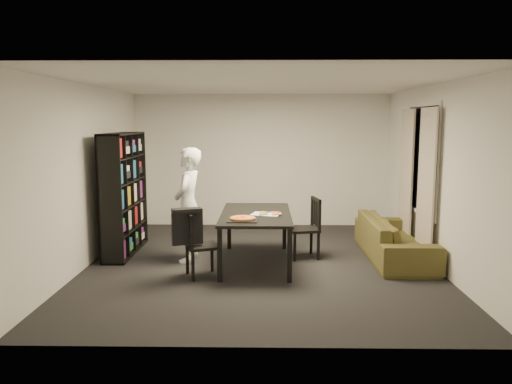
{
  "coord_description": "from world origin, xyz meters",
  "views": [
    {
      "loc": [
        0.06,
        -7.12,
        2.09
      ],
      "look_at": [
        -0.07,
        0.1,
        1.05
      ],
      "focal_mm": 35.0,
      "sensor_mm": 36.0,
      "label": 1
    }
  ],
  "objects_px": {
    "sofa": "(394,238)",
    "person": "(188,205)",
    "chair_right": "(309,224)",
    "chair_left": "(196,241)",
    "pepperoni_pizza": "(243,218)",
    "bookshelf": "(124,193)",
    "baking_tray": "(243,220)",
    "dining_table": "(256,218)"
  },
  "relations": [
    {
      "from": "dining_table",
      "to": "pepperoni_pizza",
      "type": "xyz_separation_m",
      "value": [
        -0.17,
        -0.52,
        0.09
      ]
    },
    {
      "from": "chair_left",
      "to": "person",
      "type": "height_order",
      "value": "person"
    },
    {
      "from": "chair_left",
      "to": "chair_right",
      "type": "bearing_deg",
      "value": -78.19
    },
    {
      "from": "dining_table",
      "to": "baking_tray",
      "type": "distance_m",
      "value": 0.58
    },
    {
      "from": "chair_right",
      "to": "sofa",
      "type": "height_order",
      "value": "chair_right"
    },
    {
      "from": "person",
      "to": "sofa",
      "type": "distance_m",
      "value": 3.17
    },
    {
      "from": "dining_table",
      "to": "baking_tray",
      "type": "relative_size",
      "value": 4.52
    },
    {
      "from": "sofa",
      "to": "person",
      "type": "bearing_deg",
      "value": 93.39
    },
    {
      "from": "baking_tray",
      "to": "dining_table",
      "type": "bearing_deg",
      "value": 73.03
    },
    {
      "from": "dining_table",
      "to": "person",
      "type": "relative_size",
      "value": 1.07
    },
    {
      "from": "baking_tray",
      "to": "pepperoni_pizza",
      "type": "xyz_separation_m",
      "value": [
        0.0,
        0.04,
        0.02
      ]
    },
    {
      "from": "chair_right",
      "to": "pepperoni_pizza",
      "type": "bearing_deg",
      "value": -59.67
    },
    {
      "from": "bookshelf",
      "to": "pepperoni_pizza",
      "type": "relative_size",
      "value": 5.43
    },
    {
      "from": "bookshelf",
      "to": "person",
      "type": "bearing_deg",
      "value": -22.86
    },
    {
      "from": "bookshelf",
      "to": "person",
      "type": "height_order",
      "value": "bookshelf"
    },
    {
      "from": "dining_table",
      "to": "chair_left",
      "type": "bearing_deg",
      "value": -140.2
    },
    {
      "from": "chair_right",
      "to": "person",
      "type": "height_order",
      "value": "person"
    },
    {
      "from": "person",
      "to": "sofa",
      "type": "height_order",
      "value": "person"
    },
    {
      "from": "person",
      "to": "pepperoni_pizza",
      "type": "bearing_deg",
      "value": 59.29
    },
    {
      "from": "bookshelf",
      "to": "baking_tray",
      "type": "height_order",
      "value": "bookshelf"
    },
    {
      "from": "chair_right",
      "to": "baking_tray",
      "type": "distance_m",
      "value": 1.36
    },
    {
      "from": "bookshelf",
      "to": "dining_table",
      "type": "height_order",
      "value": "bookshelf"
    },
    {
      "from": "pepperoni_pizza",
      "to": "chair_right",
      "type": "bearing_deg",
      "value": 42.08
    },
    {
      "from": "baking_tray",
      "to": "chair_right",
      "type": "bearing_deg",
      "value": 43.2
    },
    {
      "from": "sofa",
      "to": "dining_table",
      "type": "bearing_deg",
      "value": 98.76
    },
    {
      "from": "bookshelf",
      "to": "chair_right",
      "type": "bearing_deg",
      "value": -4.63
    },
    {
      "from": "baking_tray",
      "to": "sofa",
      "type": "xyz_separation_m",
      "value": [
        2.28,
        0.88,
        -0.45
      ]
    },
    {
      "from": "chair_left",
      "to": "sofa",
      "type": "distance_m",
      "value": 3.06
    },
    {
      "from": "pepperoni_pizza",
      "to": "dining_table",
      "type": "bearing_deg",
      "value": 71.97
    },
    {
      "from": "chair_left",
      "to": "pepperoni_pizza",
      "type": "distance_m",
      "value": 0.69
    },
    {
      "from": "dining_table",
      "to": "pepperoni_pizza",
      "type": "bearing_deg",
      "value": -108.03
    },
    {
      "from": "chair_right",
      "to": "pepperoni_pizza",
      "type": "height_order",
      "value": "chair_right"
    },
    {
      "from": "dining_table",
      "to": "baking_tray",
      "type": "xyz_separation_m",
      "value": [
        -0.17,
        -0.55,
        0.07
      ]
    },
    {
      "from": "dining_table",
      "to": "person",
      "type": "distance_m",
      "value": 1.03
    },
    {
      "from": "pepperoni_pizza",
      "to": "person",
      "type": "bearing_deg",
      "value": 141.7
    },
    {
      "from": "chair_left",
      "to": "chair_right",
      "type": "relative_size",
      "value": 0.95
    },
    {
      "from": "bookshelf",
      "to": "dining_table",
      "type": "bearing_deg",
      "value": -15.96
    },
    {
      "from": "chair_left",
      "to": "bookshelf",
      "type": "bearing_deg",
      "value": 25.46
    },
    {
      "from": "chair_right",
      "to": "sofa",
      "type": "xyz_separation_m",
      "value": [
        1.3,
        -0.04,
        -0.22
      ]
    },
    {
      "from": "bookshelf",
      "to": "pepperoni_pizza",
      "type": "distance_m",
      "value": 2.23
    },
    {
      "from": "person",
      "to": "baking_tray",
      "type": "distance_m",
      "value": 1.09
    },
    {
      "from": "chair_left",
      "to": "baking_tray",
      "type": "height_order",
      "value": "chair_left"
    }
  ]
}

